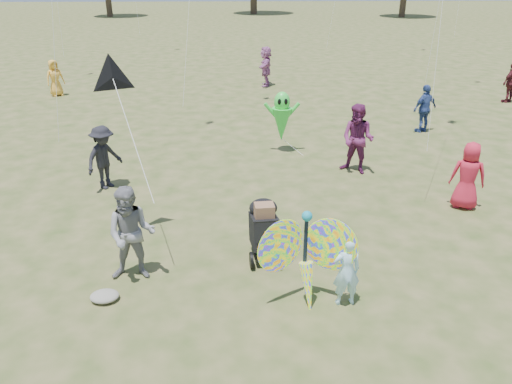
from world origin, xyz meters
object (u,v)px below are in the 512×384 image
crowd_c (425,109)px  butterfly_kite (307,258)px  adult_man (131,234)px  crowd_h (511,83)px  crowd_b (104,157)px  child_girl (347,271)px  jogging_stroller (264,226)px  crowd_j (266,66)px  crowd_a (468,176)px  crowd_g (55,78)px  crowd_e (358,139)px  alien_kite (282,119)px

crowd_c → butterfly_kite: butterfly_kite is taller
adult_man → crowd_h: bearing=43.8°
crowd_b → crowd_c: size_ratio=1.01×
child_girl → jogging_stroller: 1.90m
child_girl → adult_man: bearing=-21.5°
crowd_j → adult_man: bearing=-4.4°
child_girl → crowd_a: size_ratio=0.80×
crowd_b → crowd_g: (-4.24, 9.76, -0.03)m
crowd_c → crowd_h: 6.02m
crowd_h → butterfly_kite: bearing=24.7°
crowd_e → crowd_g: (-10.45, 9.04, -0.16)m
crowd_c → crowd_e: size_ratio=0.85×
crowd_e → crowd_c: bearing=85.6°
child_girl → butterfly_kite: 0.66m
crowd_a → crowd_j: (-3.56, 12.81, 0.11)m
child_girl → crowd_h: size_ratio=0.77×
crowd_g → crowd_j: 8.94m
crowd_b → crowd_j: crowd_j is taller
crowd_a → adult_man: bearing=40.0°
adult_man → crowd_a: size_ratio=1.12×
crowd_e → crowd_h: crowd_e is taller
butterfly_kite → crowd_b: bearing=131.1°
crowd_g → alien_kite: (8.67, -7.35, 0.23)m
crowd_h → jogging_stroller: 15.19m
butterfly_kite → alien_kite: alien_kite is taller
crowd_b → child_girl: bearing=-99.2°
crowd_b → adult_man: bearing=-124.9°
alien_kite → crowd_g: bearing=139.7°
crowd_a → crowd_j: bearing=-54.4°
crowd_e → crowd_j: (-1.65, 10.63, -0.03)m
jogging_stroller → alien_kite: (0.85, 5.73, 0.36)m
crowd_b → crowd_c: (9.17, 4.11, -0.00)m
child_girl → crowd_g: (-9.01, 14.56, 0.14)m
jogging_stroller → crowd_j: bearing=81.3°
adult_man → crowd_h: (12.57, 11.72, -0.06)m
adult_man → crowd_a: 7.19m
crowd_b → alien_kite: 5.05m
crowd_h → alien_kite: alien_kite is taller
crowd_c → crowd_g: (-13.41, 5.66, -0.03)m
crowd_e → jogging_stroller: (-2.63, -4.03, -0.28)m
crowd_c → jogging_stroller: 9.29m
crowd_g → crowd_h: (18.17, -1.96, 0.04)m
child_girl → crowd_b: bearing=-52.2°
butterfly_kite → crowd_e: bearing=69.3°
crowd_e → butterfly_kite: (-2.06, -5.47, -0.09)m
crowd_j → butterfly_kite: size_ratio=0.96×
crowd_b → butterfly_kite: 6.31m
adult_man → crowd_b: 4.14m
crowd_c → butterfly_kite: 10.18m
child_girl → crowd_e: crowd_e is taller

